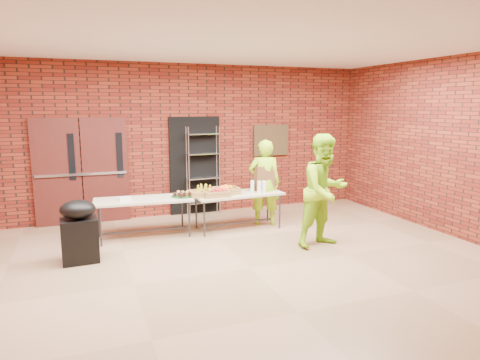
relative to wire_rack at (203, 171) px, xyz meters
The scene contains 19 objects.
room 3.39m from the wire_rack, 94.24° to the right, with size 8.08×7.08×3.28m.
double_doors 2.45m from the wire_rack, behind, with size 1.78×0.12×2.10m.
dark_doorway 0.23m from the wire_rack, 136.28° to the left, with size 1.10×0.06×2.10m, color black.
bronze_plaque 1.76m from the wire_rack, ahead, with size 0.85×0.04×0.70m, color #3D2C18.
wire_rack is the anchor object (origin of this frame).
table_left 1.94m from the wire_rack, 139.38° to the right, with size 1.75×0.83×0.70m.
table_right 1.40m from the wire_rack, 77.32° to the right, with size 1.72×0.79×0.69m.
basket_bananas 1.44m from the wire_rack, 107.17° to the right, with size 0.43×0.34×0.14m.
basket_oranges 1.32m from the wire_rack, 87.06° to the right, with size 0.48×0.38×0.15m.
basket_apples 1.50m from the wire_rack, 97.11° to the right, with size 0.47×0.37×0.15m.
muffin_tray 1.53m from the wire_rack, 120.25° to the right, with size 0.40×0.40×0.10m.
napkin_box 2.20m from the wire_rack, 144.06° to the right, with size 0.19×0.13×0.06m, color white.
coffee_dispenser 1.48m from the wire_rack, 53.51° to the right, with size 0.37×0.33×0.48m, color brown.
cup_stack_front 1.64m from the wire_rack, 65.79° to the right, with size 0.08×0.08×0.24m, color white.
cup_stack_mid 1.67m from the wire_rack, 62.32° to the right, with size 0.08×0.08×0.23m, color white.
cup_stack_back 1.43m from the wire_rack, 64.49° to the right, with size 0.07×0.07×0.22m, color white.
covered_grill 3.36m from the wire_rack, 139.76° to the right, with size 0.54×0.46×0.95m.
volunteer_woman 1.53m from the wire_rack, 54.72° to the right, with size 0.61×0.40×1.69m, color #90CE16.
volunteer_man 3.07m from the wire_rack, 65.05° to the right, with size 0.91×0.71×1.88m, color #90CE16.
Camera 1 is at (-2.22, -5.45, 2.32)m, focal length 32.00 mm.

